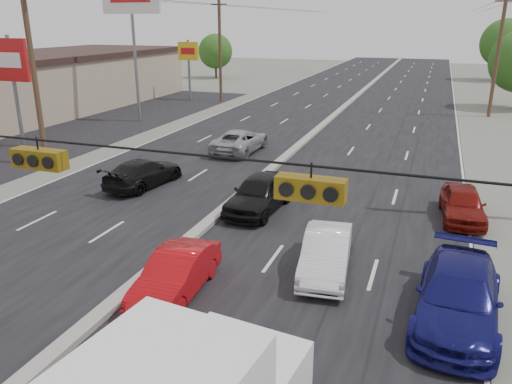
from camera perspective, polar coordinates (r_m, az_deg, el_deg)
road_surface at (r=38.52m, az=7.26°, el=7.15°), size 20.00×160.00×0.02m
center_median at (r=38.50m, az=7.27°, el=7.29°), size 0.50×160.00×0.20m
parking_lot at (r=41.28m, az=-18.30°, el=7.14°), size 10.00×42.00×0.02m
utility_pole_left_b at (r=30.14m, az=-24.05°, el=12.27°), size 1.60×0.30×10.00m
utility_pole_left_c at (r=51.24m, az=-4.14°, el=15.92°), size 1.60×0.30×10.00m
utility_pole_right_c at (r=47.12m, az=25.89°, el=13.89°), size 1.60×0.30×10.00m
traffic_signals at (r=9.85m, az=-23.98°, el=3.79°), size 25.00×0.30×0.54m
pole_sign_mid at (r=35.41m, az=-26.16°, el=12.77°), size 2.60×0.25×7.00m
pole_sign_billboard at (r=41.54m, az=-14.07°, el=19.93°), size 5.00×0.25×11.00m
pole_sign_far at (r=52.78m, az=-7.72°, el=15.14°), size 2.20×0.25×6.00m
tree_left_far at (r=73.42m, az=-4.66°, el=15.74°), size 4.80×4.80×6.12m
tree_right_far at (r=77.30m, az=26.58°, el=14.97°), size 6.40×6.40×8.16m
red_sedan at (r=15.19m, az=-9.12°, el=-9.30°), size 1.62×4.10×1.33m
queue_car_a at (r=21.41m, az=0.40°, el=-0.13°), size 2.12×4.72×1.57m
queue_car_b at (r=16.39m, az=8.02°, el=-6.96°), size 1.90×4.27×1.36m
queue_car_d at (r=14.76m, az=22.08°, el=-11.04°), size 2.51×5.39×1.52m
queue_car_e at (r=22.14m, az=22.53°, el=-1.27°), size 1.93×4.14×1.37m
oncoming_near at (r=25.28m, az=-12.72°, el=2.13°), size 2.49×4.85×1.35m
oncoming_far at (r=31.27m, az=-1.85°, el=5.86°), size 2.42×5.09×1.40m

